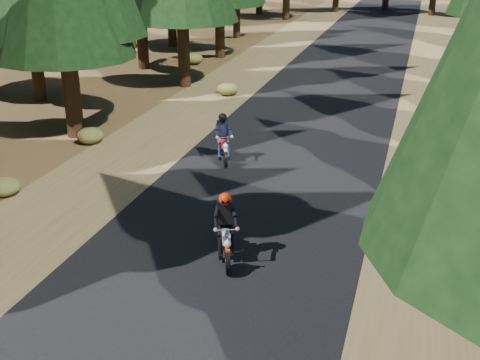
% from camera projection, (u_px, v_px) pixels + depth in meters
% --- Properties ---
extents(ground, '(120.00, 120.00, 0.00)m').
position_uv_depth(ground, '(220.00, 252.00, 12.97)').
color(ground, '#483519').
rests_on(ground, ground).
extents(road, '(6.00, 100.00, 0.01)m').
position_uv_depth(road, '(275.00, 171.00, 17.39)').
color(road, black).
rests_on(road, ground).
extents(shoulder_l, '(3.20, 100.00, 0.01)m').
position_uv_depth(shoulder_l, '(131.00, 155.00, 18.62)').
color(shoulder_l, brown).
rests_on(shoulder_l, ground).
extents(shoulder_r, '(3.20, 100.00, 0.01)m').
position_uv_depth(shoulder_r, '(441.00, 189.00, 16.15)').
color(shoulder_r, brown).
rests_on(shoulder_r, ground).
extents(understory_shrubs, '(16.67, 30.88, 0.70)m').
position_uv_depth(understory_shrubs, '(342.00, 140.00, 19.10)').
color(understory_shrubs, '#474C1E').
rests_on(understory_shrubs, ground).
extents(rider_lead, '(1.07, 1.71, 1.47)m').
position_uv_depth(rider_lead, '(226.00, 239.00, 12.48)').
color(rider_lead, beige).
rests_on(rider_lead, road).
extents(rider_follow, '(1.11, 1.67, 1.44)m').
position_uv_depth(rider_follow, '(223.00, 146.00, 17.95)').
color(rider_follow, '#A5110B').
rests_on(rider_follow, road).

